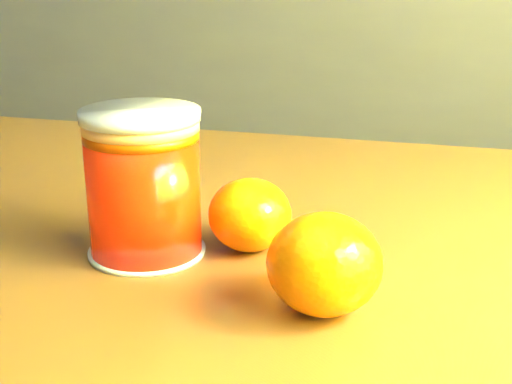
% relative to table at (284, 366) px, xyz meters
% --- Properties ---
extents(kitchen_counter, '(3.15, 0.60, 0.90)m').
position_rel_table_xyz_m(kitchen_counter, '(-0.93, 1.22, -0.22)').
color(kitchen_counter, '#4B4C51').
rests_on(kitchen_counter, ground).
extents(table, '(1.06, 0.77, 0.76)m').
position_rel_table_xyz_m(table, '(0.00, 0.00, 0.00)').
color(table, brown).
rests_on(table, ground).
extents(juice_glass, '(0.09, 0.09, 0.11)m').
position_rel_table_xyz_m(juice_glass, '(-0.10, -0.03, 0.15)').
color(juice_glass, red).
rests_on(juice_glass, table).
extents(orange_front, '(0.10, 0.10, 0.06)m').
position_rel_table_xyz_m(orange_front, '(0.05, -0.08, 0.13)').
color(orange_front, orange).
rests_on(orange_front, table).
extents(orange_back, '(0.07, 0.07, 0.06)m').
position_rel_table_xyz_m(orange_back, '(-0.03, 0.00, 0.13)').
color(orange_back, orange).
rests_on(orange_back, table).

